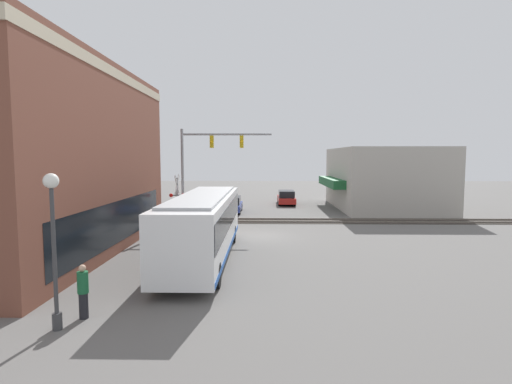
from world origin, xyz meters
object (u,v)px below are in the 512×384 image
object	(u,v)px
parked_car_red	(286,198)
pedestrian_by_lamp	(83,291)
crossing_signal	(177,195)
pedestrian_at_crossing	(203,215)
parked_car_blue	(231,205)
city_bus	(204,224)
streetlamp	(53,237)

from	to	relation	value
parked_car_red	pedestrian_by_lamp	bearing A→B (deg)	165.16
crossing_signal	pedestrian_at_crossing	world-z (taller)	crossing_signal
parked_car_blue	pedestrian_by_lamp	size ratio (longest dim) A/B	2.71
parked_car_red	city_bus	bearing A→B (deg)	166.92
streetlamp	parked_car_red	xyz separation A→B (m)	(31.48, -8.53, -2.07)
crossing_signal	parked_car_red	size ratio (longest dim) A/B	0.78
streetlamp	parked_car_blue	distance (m)	25.36
city_bus	pedestrian_by_lamp	world-z (taller)	city_bus
crossing_signal	streetlamp	world-z (taller)	streetlamp
crossing_signal	pedestrian_by_lamp	bearing A→B (deg)	-177.73
crossing_signal	parked_car_blue	xyz separation A→B (m)	(7.34, -3.39, -1.60)
city_bus	pedestrian_by_lamp	xyz separation A→B (m)	(-7.39, 2.72, -0.92)
city_bus	pedestrian_at_crossing	world-z (taller)	city_bus
streetlamp	pedestrian_at_crossing	xyz separation A→B (m)	(17.26, -1.67, -1.84)
streetlamp	parked_car_blue	bearing A→B (deg)	-7.11
pedestrian_by_lamp	city_bus	bearing A→B (deg)	-20.19
city_bus	crossing_signal	size ratio (longest dim) A/B	3.24
streetlamp	parked_car_blue	world-z (taller)	streetlamp
parked_car_blue	pedestrian_at_crossing	size ratio (longest dim) A/B	2.58
crossing_signal	parked_car_blue	size ratio (longest dim) A/B	0.81
parked_car_red	pedestrian_by_lamp	world-z (taller)	pedestrian_by_lamp
streetlamp	pedestrian_by_lamp	xyz separation A→B (m)	(0.84, -0.41, -1.89)
city_bus	parked_car_blue	distance (m)	16.89
parked_car_blue	pedestrian_at_crossing	xyz separation A→B (m)	(-7.82, 1.46, 0.24)
crossing_signal	pedestrian_at_crossing	size ratio (longest dim) A/B	2.09
city_bus	parked_car_red	size ratio (longest dim) A/B	2.53
crossing_signal	pedestrian_by_lamp	world-z (taller)	crossing_signal
parked_car_blue	pedestrian_at_crossing	world-z (taller)	pedestrian_at_crossing
parked_car_blue	city_bus	bearing A→B (deg)	180.00
streetlamp	city_bus	bearing A→B (deg)	-20.83
pedestrian_at_crossing	pedestrian_by_lamp	bearing A→B (deg)	175.63
city_bus	pedestrian_at_crossing	size ratio (longest dim) A/B	6.77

